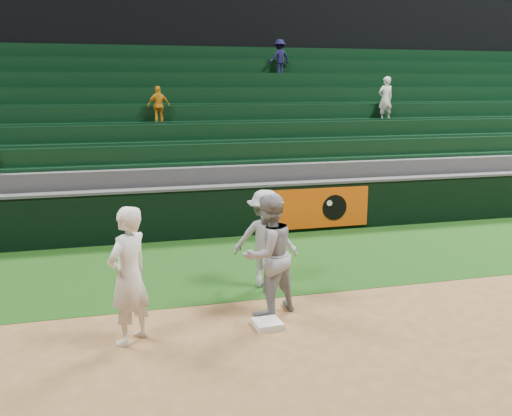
{
  "coord_description": "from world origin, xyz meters",
  "views": [
    {
      "loc": [
        -2.12,
        -7.98,
        3.61
      ],
      "look_at": [
        0.64,
        2.3,
        1.3
      ],
      "focal_mm": 40.0,
      "sensor_mm": 36.0,
      "label": 1
    }
  ],
  "objects_px": {
    "first_base": "(267,324)",
    "base_coach": "(265,239)",
    "first_baseman": "(128,276)",
    "baserunner": "(268,255)"
  },
  "relations": [
    {
      "from": "first_base",
      "to": "first_baseman",
      "type": "height_order",
      "value": "first_baseman"
    },
    {
      "from": "baserunner",
      "to": "first_baseman",
      "type": "bearing_deg",
      "value": -10.91
    },
    {
      "from": "baserunner",
      "to": "base_coach",
      "type": "distance_m",
      "value": 1.25
    },
    {
      "from": "first_base",
      "to": "baserunner",
      "type": "distance_m",
      "value": 1.08
    },
    {
      "from": "first_base",
      "to": "base_coach",
      "type": "height_order",
      "value": "base_coach"
    },
    {
      "from": "first_baseman",
      "to": "baserunner",
      "type": "distance_m",
      "value": 2.25
    },
    {
      "from": "first_baseman",
      "to": "baserunner",
      "type": "height_order",
      "value": "first_baseman"
    },
    {
      "from": "first_baseman",
      "to": "base_coach",
      "type": "xyz_separation_m",
      "value": [
        2.49,
        1.73,
        -0.1
      ]
    },
    {
      "from": "baserunner",
      "to": "first_base",
      "type": "bearing_deg",
      "value": 48.7
    },
    {
      "from": "first_base",
      "to": "base_coach",
      "type": "relative_size",
      "value": 0.23
    }
  ]
}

